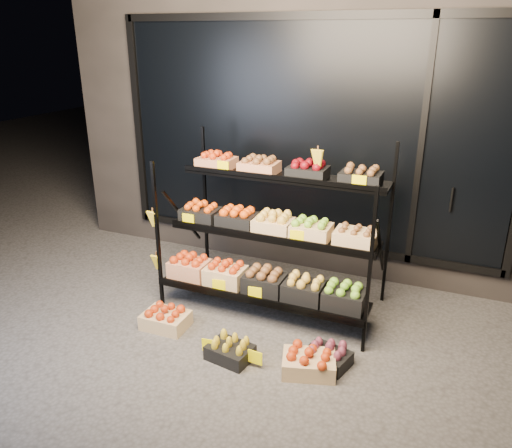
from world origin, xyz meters
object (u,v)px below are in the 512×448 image
at_px(floor_crate_left, 166,318).
at_px(floor_crate_midright, 309,362).
at_px(floor_crate_midleft, 230,350).
at_px(display_rack, 271,234).

height_order(floor_crate_left, floor_crate_midright, floor_crate_midright).
distance_m(floor_crate_left, floor_crate_midright, 1.44).
height_order(floor_crate_left, floor_crate_midleft, floor_crate_left).
xyz_separation_m(display_rack, floor_crate_midright, (0.69, -0.88, -0.69)).
bearing_deg(floor_crate_midright, floor_crate_midleft, 170.97).
bearing_deg(display_rack, floor_crate_midright, -52.02).
xyz_separation_m(display_rack, floor_crate_left, (-0.75, -0.76, -0.69)).
relative_size(display_rack, floor_crate_midleft, 5.36).
bearing_deg(floor_crate_midright, display_rack, 111.21).
xyz_separation_m(floor_crate_left, floor_crate_midleft, (0.77, -0.21, -0.01)).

